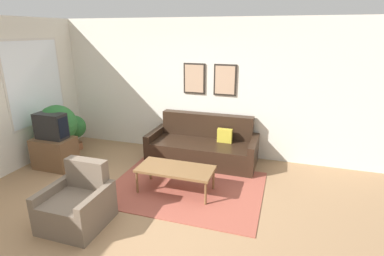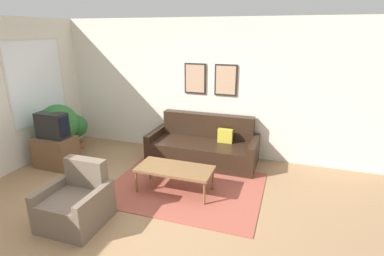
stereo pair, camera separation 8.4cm
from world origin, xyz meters
TOP-DOWN VIEW (x-y plane):
  - ground_plane at (0.00, 0.00)m, footprint 16.00×16.00m
  - area_rug at (0.58, 1.03)m, footprint 2.45×1.86m
  - wall_back at (0.01, 2.63)m, footprint 8.00×0.09m
  - couch at (0.54, 2.18)m, footprint 2.08×0.90m
  - coffee_table at (0.45, 0.88)m, footprint 1.19×0.56m
  - tv_stand at (-2.01, 1.04)m, footprint 0.71×0.49m
  - tv at (-2.01, 1.04)m, footprint 0.56×0.28m
  - armchair at (-0.49, -0.28)m, footprint 0.77×0.76m
  - potted_plant_tall at (-2.10, 1.29)m, footprint 0.73×0.73m
  - potted_plant_by_window at (-2.25, 1.93)m, footprint 0.49×0.49m
  - potted_plant_small at (-2.29, 1.40)m, footprint 0.64×0.64m

SIDE VIEW (x-z plane):
  - ground_plane at x=0.00m, z-range 0.00..0.00m
  - area_rug at x=0.58m, z-range 0.00..0.01m
  - armchair at x=-0.49m, z-range -0.13..0.68m
  - tv_stand at x=-2.01m, z-range 0.00..0.58m
  - couch at x=0.54m, z-range -0.15..0.74m
  - coffee_table at x=0.45m, z-range 0.17..0.58m
  - potted_plant_by_window at x=-2.25m, z-range 0.09..0.84m
  - potted_plant_small at x=-2.29m, z-range 0.13..1.09m
  - potted_plant_tall at x=-2.10m, z-range 0.18..1.31m
  - tv at x=-2.01m, z-range 0.58..1.05m
  - wall_back at x=0.01m, z-range 0.00..2.70m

